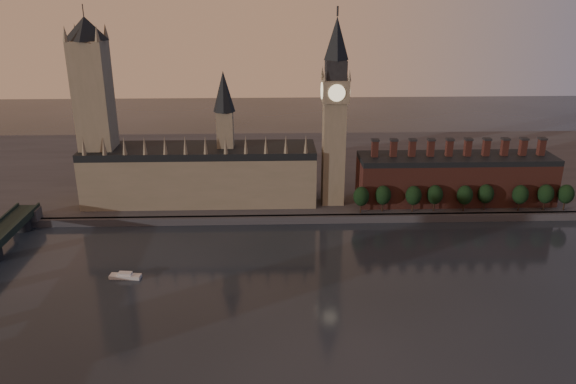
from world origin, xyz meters
name	(u,v)px	position (x,y,z in m)	size (l,w,h in m)	color
ground	(336,314)	(0.00, 0.00, 0.00)	(900.00, 900.00, 0.00)	black
north_bank	(307,169)	(0.00, 178.04, 2.00)	(900.00, 182.00, 4.00)	#444348
palace_of_westminster	(201,171)	(-64.41, 114.91, 21.63)	(130.00, 30.30, 74.00)	#83735D
victoria_tower	(95,107)	(-120.00, 115.00, 59.09)	(24.00, 24.00, 108.00)	#83735D
big_ben	(335,111)	(10.00, 110.00, 56.83)	(15.00, 15.00, 107.00)	#83735D
chimney_block	(455,178)	(80.00, 110.00, 17.82)	(110.00, 25.00, 37.00)	brown
embankment_tree_0	(361,196)	(23.87, 93.61, 13.47)	(8.60, 8.60, 14.88)	black
embankment_tree_1	(383,195)	(36.07, 95.06, 13.47)	(8.60, 8.60, 14.88)	black
embankment_tree_2	(414,195)	(52.55, 94.08, 13.47)	(8.60, 8.60, 14.88)	black
embankment_tree_3	(435,195)	(64.56, 94.93, 13.47)	(8.60, 8.60, 14.88)	black
embankment_tree_4	(465,195)	(80.71, 93.83, 13.47)	(8.60, 8.60, 14.88)	black
embankment_tree_5	(486,194)	(92.78, 95.25, 13.47)	(8.60, 8.60, 14.88)	black
embankment_tree_6	(520,195)	(111.25, 93.52, 13.47)	(8.60, 8.60, 14.88)	black
embankment_tree_7	(546,194)	(125.62, 94.13, 13.47)	(8.60, 8.60, 14.88)	black
embankment_tree_8	(566,194)	(136.63, 93.53, 13.47)	(8.60, 8.60, 14.88)	black
river_boat	(125,276)	(-89.43, 31.45, 1.05)	(14.00, 5.32, 2.73)	silver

